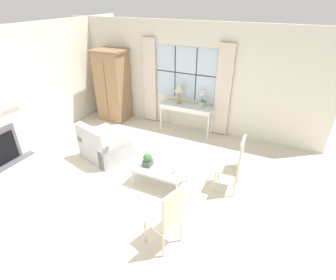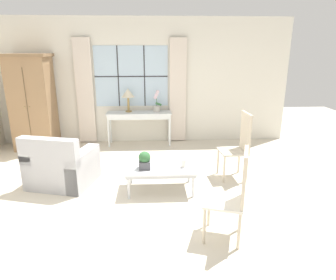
# 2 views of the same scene
# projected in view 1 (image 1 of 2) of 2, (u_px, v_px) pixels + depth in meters

# --- Properties ---
(ground_plane) EXTENTS (14.00, 14.00, 0.00)m
(ground_plane) POSITION_uv_depth(u_px,v_px,m) (127.00, 185.00, 5.23)
(ground_plane) COLOR beige
(wall_back_windowed) EXTENTS (7.20, 0.14, 2.80)m
(wall_back_windowed) POSITION_uv_depth(u_px,v_px,m) (186.00, 78.00, 6.93)
(wall_back_windowed) COLOR silver
(wall_back_windowed) RESTS_ON ground_plane
(wall_left) EXTENTS (0.06, 7.20, 2.80)m
(wall_left) POSITION_uv_depth(u_px,v_px,m) (27.00, 88.00, 6.15)
(wall_left) COLOR silver
(wall_left) RESTS_ON ground_plane
(armoire) EXTENTS (0.89, 0.72, 2.03)m
(armoire) POSITION_uv_depth(u_px,v_px,m) (113.00, 85.00, 7.58)
(armoire) COLOR #93704C
(armoire) RESTS_ON ground_plane
(console_table) EXTENTS (1.45, 0.41, 0.75)m
(console_table) POSITION_uv_depth(u_px,v_px,m) (186.00, 108.00, 6.99)
(console_table) COLOR silver
(console_table) RESTS_ON ground_plane
(table_lamp) EXTENTS (0.28, 0.28, 0.53)m
(table_lamp) POSITION_uv_depth(u_px,v_px,m) (179.00, 89.00, 6.89)
(table_lamp) COLOR #9E7F47
(table_lamp) RESTS_ON console_table
(potted_orchid) EXTENTS (0.19, 0.15, 0.49)m
(potted_orchid) POSITION_uv_depth(u_px,v_px,m) (202.00, 100.00, 6.76)
(potted_orchid) COLOR #BCB7AD
(potted_orchid) RESTS_ON console_table
(armchair_upholstered) EXTENTS (1.12, 1.04, 0.87)m
(armchair_upholstered) POSITION_uv_depth(u_px,v_px,m) (104.00, 146.00, 5.99)
(armchair_upholstered) COLOR #B2B2B7
(armchair_upholstered) RESTS_ON ground_plane
(side_chair_wooden) EXTENTS (0.46, 0.46, 1.13)m
(side_chair_wooden) POSITION_uv_depth(u_px,v_px,m) (235.00, 163.00, 4.83)
(side_chair_wooden) COLOR beige
(side_chair_wooden) RESTS_ON ground_plane
(accent_chair_wooden) EXTENTS (0.56, 0.56, 1.09)m
(accent_chair_wooden) POSITION_uv_depth(u_px,v_px,m) (168.00, 216.00, 3.70)
(accent_chair_wooden) COLOR white
(accent_chair_wooden) RESTS_ON ground_plane
(coffee_table) EXTENTS (1.05, 0.63, 0.39)m
(coffee_table) POSITION_uv_depth(u_px,v_px,m) (160.00, 169.00, 5.13)
(coffee_table) COLOR silver
(coffee_table) RESTS_ON ground_plane
(potted_plant_small) EXTENTS (0.18, 0.18, 0.27)m
(potted_plant_small) POSITION_uv_depth(u_px,v_px,m) (148.00, 160.00, 5.09)
(potted_plant_small) COLOR #4C4C51
(potted_plant_small) RESTS_ON coffee_table
(pillar_candle) EXTENTS (0.10, 0.10, 0.13)m
(pillar_candle) POSITION_uv_depth(u_px,v_px,m) (176.00, 170.00, 4.92)
(pillar_candle) COLOR silver
(pillar_candle) RESTS_ON coffee_table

